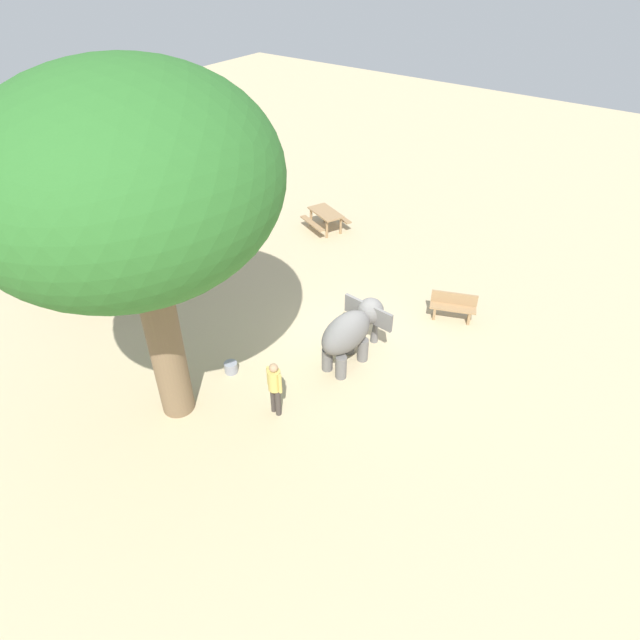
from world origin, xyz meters
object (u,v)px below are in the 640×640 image
(wooden_bench, at_px, (453,306))
(market_stall_blue, at_px, (80,257))
(picnic_table_near, at_px, (326,216))
(market_stall_teal, at_px, (144,228))
(feed_bucket, at_px, (231,367))
(person_handler, at_px, (275,385))
(elephant, at_px, (352,330))
(shade_tree_main, at_px, (130,186))

(wooden_bench, height_order, market_stall_blue, market_stall_blue)
(picnic_table_near, xyz_separation_m, market_stall_teal, (-5.53, 4.07, 0.55))
(feed_bucket, bearing_deg, person_handler, -102.24)
(elephant, relative_size, feed_bucket, 6.64)
(shade_tree_main, height_order, picnic_table_near, shade_tree_main)
(market_stall_blue, bearing_deg, person_handler, -94.48)
(market_stall_teal, xyz_separation_m, feed_bucket, (-2.87, -6.91, -0.98))
(person_handler, bearing_deg, picnic_table_near, 36.83)
(person_handler, relative_size, market_stall_blue, 0.64)
(wooden_bench, xyz_separation_m, feed_bucket, (-5.88, 3.82, -0.31))
(shade_tree_main, xyz_separation_m, wooden_bench, (7.65, -3.97, -5.53))
(elephant, xyz_separation_m, person_handler, (-2.81, 0.39, -0.11))
(person_handler, xyz_separation_m, market_stall_teal, (3.30, 8.89, 0.19))
(picnic_table_near, height_order, market_stall_teal, market_stall_teal)
(elephant, bearing_deg, person_handler, 176.90)
(elephant, relative_size, wooden_bench, 1.65)
(person_handler, height_order, market_stall_blue, market_stall_blue)
(shade_tree_main, bearing_deg, picnic_table_near, 14.78)
(shade_tree_main, bearing_deg, market_stall_blue, 73.24)
(feed_bucket, bearing_deg, elephant, -44.97)
(shade_tree_main, height_order, feed_bucket, shade_tree_main)
(wooden_bench, bearing_deg, feed_bucket, 34.78)
(elephant, height_order, wooden_bench, elephant)
(wooden_bench, bearing_deg, elephant, 45.35)
(picnic_table_near, height_order, market_stall_blue, market_stall_blue)
(market_stall_blue, xyz_separation_m, feed_bucket, (-0.27, -6.91, -0.98))
(shade_tree_main, relative_size, market_stall_blue, 3.29)
(feed_bucket, bearing_deg, market_stall_blue, 87.79)
(wooden_bench, relative_size, picnic_table_near, 0.74)
(elephant, xyz_separation_m, feed_bucket, (-2.38, 2.37, -0.90))
(elephant, relative_size, person_handler, 1.48)
(elephant, relative_size, market_stall_teal, 0.95)
(picnic_table_near, bearing_deg, feed_bucket, 131.00)
(person_handler, bearing_deg, elephant, 0.30)
(elephant, bearing_deg, wooden_bench, -17.62)
(market_stall_teal, bearing_deg, feed_bucket, -112.54)
(elephant, xyz_separation_m, picnic_table_near, (6.02, 5.21, -0.47))
(wooden_bench, bearing_deg, picnic_table_near, -42.89)
(picnic_table_near, distance_m, market_stall_blue, 9.11)
(picnic_table_near, bearing_deg, market_stall_teal, 75.94)
(person_handler, xyz_separation_m, wooden_bench, (6.31, -1.84, -0.48))
(elephant, distance_m, person_handler, 2.83)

